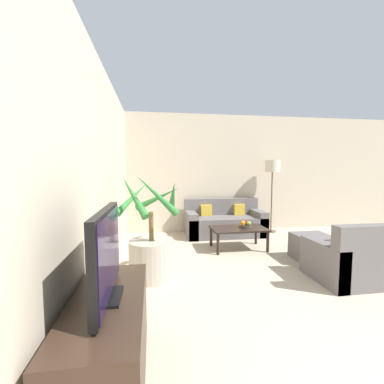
{
  "coord_description": "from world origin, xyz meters",
  "views": [
    {
      "loc": [
        -2.6,
        0.53,
        1.43
      ],
      "look_at": [
        -1.82,
        5.47,
        1.0
      ],
      "focal_mm": 24.0,
      "sensor_mm": 36.0,
      "label": 1
    }
  ],
  "objects_px": {
    "tv_console": "(108,342)",
    "fruit_bowl": "(245,226)",
    "floor_lamp": "(272,170)",
    "ottoman": "(313,248)",
    "coffee_table": "(238,230)",
    "sofa_loveseat": "(224,223)",
    "armchair": "(351,261)",
    "television": "(106,255)",
    "orange_fruit": "(243,223)",
    "apple_green": "(249,223)",
    "potted_palm": "(152,249)",
    "apple_red": "(247,222)"
  },
  "relations": [
    {
      "from": "apple_green",
      "to": "ottoman",
      "type": "height_order",
      "value": "apple_green"
    },
    {
      "from": "potted_palm",
      "to": "armchair",
      "type": "bearing_deg",
      "value": -11.1
    },
    {
      "from": "orange_fruit",
      "to": "ottoman",
      "type": "xyz_separation_m",
      "value": [
        0.9,
        -0.71,
        -0.28
      ]
    },
    {
      "from": "apple_green",
      "to": "ottoman",
      "type": "xyz_separation_m",
      "value": [
        0.81,
        -0.68,
        -0.28
      ]
    },
    {
      "from": "television",
      "to": "apple_green",
      "type": "xyz_separation_m",
      "value": [
        1.99,
        2.63,
        -0.41
      ]
    },
    {
      "from": "coffee_table",
      "to": "apple_green",
      "type": "height_order",
      "value": "apple_green"
    },
    {
      "from": "fruit_bowl",
      "to": "television",
      "type": "bearing_deg",
      "value": -126.03
    },
    {
      "from": "coffee_table",
      "to": "orange_fruit",
      "type": "xyz_separation_m",
      "value": [
        0.07,
        -0.03,
        0.14
      ]
    },
    {
      "from": "television",
      "to": "fruit_bowl",
      "type": "distance_m",
      "value": 3.35
    },
    {
      "from": "apple_red",
      "to": "armchair",
      "type": "relative_size",
      "value": 0.08
    },
    {
      "from": "fruit_bowl",
      "to": "apple_red",
      "type": "xyz_separation_m",
      "value": [
        0.04,
        0.05,
        0.06
      ]
    },
    {
      "from": "apple_red",
      "to": "apple_green",
      "type": "height_order",
      "value": "apple_green"
    },
    {
      "from": "orange_fruit",
      "to": "floor_lamp",
      "type": "bearing_deg",
      "value": 46.56
    },
    {
      "from": "floor_lamp",
      "to": "apple_green",
      "type": "distance_m",
      "value": 1.84
    },
    {
      "from": "floor_lamp",
      "to": "armchair",
      "type": "distance_m",
      "value": 2.9
    },
    {
      "from": "tv_console",
      "to": "fruit_bowl",
      "type": "height_order",
      "value": "tv_console"
    },
    {
      "from": "coffee_table",
      "to": "television",
      "type": "bearing_deg",
      "value": -124.09
    },
    {
      "from": "floor_lamp",
      "to": "coffee_table",
      "type": "bearing_deg",
      "value": -136.02
    },
    {
      "from": "tv_console",
      "to": "orange_fruit",
      "type": "distance_m",
      "value": 3.28
    },
    {
      "from": "fruit_bowl",
      "to": "sofa_loveseat",
      "type": "bearing_deg",
      "value": 95.14
    },
    {
      "from": "potted_palm",
      "to": "apple_green",
      "type": "bearing_deg",
      "value": 28.9
    },
    {
      "from": "floor_lamp",
      "to": "ottoman",
      "type": "xyz_separation_m",
      "value": [
        -0.21,
        -1.89,
        -1.22
      ]
    },
    {
      "from": "floor_lamp",
      "to": "ottoman",
      "type": "distance_m",
      "value": 2.26
    },
    {
      "from": "apple_green",
      "to": "orange_fruit",
      "type": "xyz_separation_m",
      "value": [
        -0.1,
        0.03,
        0.0
      ]
    },
    {
      "from": "sofa_loveseat",
      "to": "apple_green",
      "type": "distance_m",
      "value": 1.11
    },
    {
      "from": "orange_fruit",
      "to": "apple_green",
      "type": "bearing_deg",
      "value": -19.07
    },
    {
      "from": "apple_green",
      "to": "floor_lamp",
      "type": "bearing_deg",
      "value": 49.9
    },
    {
      "from": "tv_console",
      "to": "coffee_table",
      "type": "distance_m",
      "value": 3.26
    },
    {
      "from": "tv_console",
      "to": "fruit_bowl",
      "type": "bearing_deg",
      "value": 53.92
    },
    {
      "from": "television",
      "to": "armchair",
      "type": "bearing_deg",
      "value": 22.86
    },
    {
      "from": "orange_fruit",
      "to": "ottoman",
      "type": "relative_size",
      "value": 0.15
    },
    {
      "from": "television",
      "to": "coffee_table",
      "type": "bearing_deg",
      "value": 55.91
    },
    {
      "from": "floor_lamp",
      "to": "apple_red",
      "type": "xyz_separation_m",
      "value": [
        -1.02,
        -1.12,
        -0.94
      ]
    },
    {
      "from": "television",
      "to": "floor_lamp",
      "type": "bearing_deg",
      "value": 51.91
    },
    {
      "from": "tv_console",
      "to": "sofa_loveseat",
      "type": "height_order",
      "value": "sofa_loveseat"
    },
    {
      "from": "armchair",
      "to": "fruit_bowl",
      "type": "bearing_deg",
      "value": 120.1
    },
    {
      "from": "tv_console",
      "to": "ottoman",
      "type": "xyz_separation_m",
      "value": [
        2.81,
        1.96,
        -0.1
      ]
    },
    {
      "from": "fruit_bowl",
      "to": "ottoman",
      "type": "distance_m",
      "value": 1.14
    },
    {
      "from": "floor_lamp",
      "to": "ottoman",
      "type": "height_order",
      "value": "floor_lamp"
    },
    {
      "from": "floor_lamp",
      "to": "coffee_table",
      "type": "relative_size",
      "value": 1.69
    },
    {
      "from": "television",
      "to": "fruit_bowl",
      "type": "height_order",
      "value": "television"
    },
    {
      "from": "tv_console",
      "to": "sofa_loveseat",
      "type": "distance_m",
      "value": 4.16
    },
    {
      "from": "tv_console",
      "to": "floor_lamp",
      "type": "height_order",
      "value": "floor_lamp"
    },
    {
      "from": "sofa_loveseat",
      "to": "armchair",
      "type": "bearing_deg",
      "value": -69.2
    },
    {
      "from": "sofa_loveseat",
      "to": "orange_fruit",
      "type": "height_order",
      "value": "sofa_loveseat"
    },
    {
      "from": "potted_palm",
      "to": "floor_lamp",
      "type": "height_order",
      "value": "floor_lamp"
    },
    {
      "from": "apple_green",
      "to": "armchair",
      "type": "distance_m",
      "value": 1.68
    },
    {
      "from": "tv_console",
      "to": "floor_lamp",
      "type": "bearing_deg",
      "value": 51.88
    },
    {
      "from": "television",
      "to": "floor_lamp",
      "type": "xyz_separation_m",
      "value": [
        3.01,
        3.85,
        0.53
      ]
    },
    {
      "from": "fruit_bowl",
      "to": "apple_green",
      "type": "bearing_deg",
      "value": -49.62
    }
  ]
}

